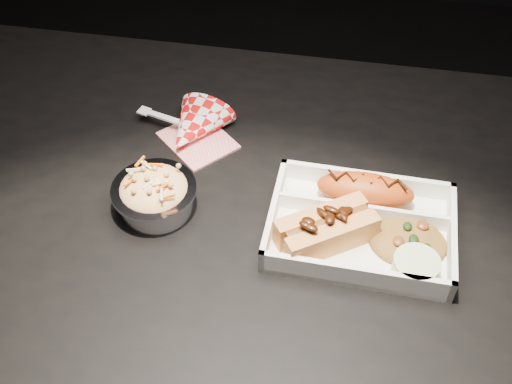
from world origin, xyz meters
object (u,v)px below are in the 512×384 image
at_px(dining_table, 263,254).
at_px(fried_pastry, 365,190).
at_px(hotdog, 326,228).
at_px(foil_coleslaw_cup, 154,193).
at_px(napkin_fork, 193,129).
at_px(food_tray, 360,229).

relative_size(dining_table, fried_pastry, 8.69).
bearing_deg(dining_table, fried_pastry, 17.72).
distance_m(hotdog, foil_coleslaw_cup, 0.25).
distance_m(hotdog, napkin_fork, 0.29).
bearing_deg(hotdog, napkin_fork, 107.39).
relative_size(fried_pastry, foil_coleslaw_cup, 1.15).
bearing_deg(dining_table, foil_coleslaw_cup, -175.10).
xyz_separation_m(dining_table, napkin_fork, (-0.14, 0.15, 0.11)).
relative_size(food_tray, hotdog, 1.79).
bearing_deg(fried_pastry, napkin_fork, 159.83).
xyz_separation_m(hotdog, foil_coleslaw_cup, (-0.24, 0.02, -0.00)).
distance_m(dining_table, napkin_fork, 0.23).
height_order(fried_pastry, foil_coleslaw_cup, foil_coleslaw_cup).
bearing_deg(food_tray, hotdog, -149.23).
height_order(food_tray, foil_coleslaw_cup, foil_coleslaw_cup).
height_order(hotdog, napkin_fork, napkin_fork).
xyz_separation_m(food_tray, napkin_fork, (-0.28, 0.16, 0.01)).
bearing_deg(napkin_fork, food_tray, -14.17).
bearing_deg(hotdog, foil_coleslaw_cup, 140.35).
relative_size(hotdog, napkin_fork, 0.79).
distance_m(fried_pastry, foil_coleslaw_cup, 0.30).
distance_m(food_tray, fried_pastry, 0.06).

